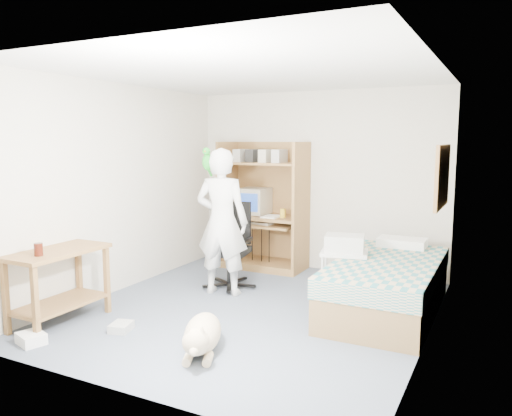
% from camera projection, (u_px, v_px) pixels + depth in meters
% --- Properties ---
extents(floor, '(4.00, 4.00, 0.00)m').
position_uv_depth(floor, '(252.00, 310.00, 5.39)').
color(floor, '#4B5666').
rests_on(floor, ground).
extents(wall_back, '(3.60, 0.02, 2.50)m').
position_uv_depth(wall_back, '(317.00, 181.00, 6.99)').
color(wall_back, beige).
rests_on(wall_back, floor).
extents(wall_right, '(0.02, 4.00, 2.50)m').
position_uv_depth(wall_right, '(432.00, 206.00, 4.42)').
color(wall_right, beige).
rests_on(wall_right, floor).
extents(wall_left, '(0.02, 4.00, 2.50)m').
position_uv_depth(wall_left, '(120.00, 188.00, 6.03)').
color(wall_left, beige).
rests_on(wall_left, floor).
extents(ceiling, '(3.60, 4.00, 0.02)m').
position_uv_depth(ceiling, '(252.00, 73.00, 5.05)').
color(ceiling, white).
rests_on(ceiling, wall_back).
extents(computer_hutch, '(1.20, 0.63, 1.80)m').
position_uv_depth(computer_hutch, '(264.00, 211.00, 7.13)').
color(computer_hutch, brown).
rests_on(computer_hutch, floor).
extents(bed, '(1.02, 2.02, 0.66)m').
position_uv_depth(bed, '(387.00, 285.00, 5.32)').
color(bed, brown).
rests_on(bed, floor).
extents(side_desk, '(0.50, 1.00, 0.75)m').
position_uv_depth(side_desk, '(59.00, 275.00, 4.96)').
color(side_desk, brown).
rests_on(side_desk, floor).
extents(corkboard, '(0.04, 0.94, 0.66)m').
position_uv_depth(corkboard, '(442.00, 176.00, 5.20)').
color(corkboard, '#8D613F').
rests_on(corkboard, wall_right).
extents(office_chair, '(0.59, 0.59, 1.04)m').
position_uv_depth(office_chair, '(231.00, 257.00, 6.24)').
color(office_chair, black).
rests_on(office_chair, floor).
extents(person, '(0.69, 0.52, 1.74)m').
position_uv_depth(person, '(222.00, 222.00, 5.88)').
color(person, white).
rests_on(person, floor).
extents(parrot, '(0.13, 0.22, 0.35)m').
position_uv_depth(parrot, '(208.00, 160.00, 5.88)').
color(parrot, '#148313').
rests_on(parrot, person).
extents(dog, '(0.56, 0.92, 0.37)m').
position_uv_depth(dog, '(202.00, 334.00, 4.31)').
color(dog, tan).
rests_on(dog, floor).
extents(printer_cart, '(0.58, 0.50, 0.60)m').
position_uv_depth(printer_cart, '(344.00, 269.00, 5.56)').
color(printer_cart, silver).
rests_on(printer_cart, floor).
extents(printer, '(0.48, 0.40, 0.18)m').
position_uv_depth(printer, '(345.00, 243.00, 5.52)').
color(printer, '#BCBCB6').
rests_on(printer, printer_cart).
extents(crt_monitor, '(0.39, 0.42, 0.37)m').
position_uv_depth(crt_monitor, '(254.00, 201.00, 7.19)').
color(crt_monitor, beige).
rests_on(crt_monitor, computer_hutch).
extents(keyboard, '(0.46, 0.20, 0.03)m').
position_uv_depth(keyboard, '(257.00, 223.00, 7.03)').
color(keyboard, beige).
rests_on(keyboard, computer_hutch).
extents(pencil_cup, '(0.08, 0.08, 0.12)m').
position_uv_depth(pencil_cup, '(283.00, 213.00, 6.91)').
color(pencil_cup, gold).
rests_on(pencil_cup, computer_hutch).
extents(drink_glass, '(0.08, 0.08, 0.12)m').
position_uv_depth(drink_glass, '(38.00, 250.00, 4.66)').
color(drink_glass, '#3B1209').
rests_on(drink_glass, side_desk).
extents(floor_box_a, '(0.30, 0.26, 0.10)m').
position_uv_depth(floor_box_a, '(31.00, 339.00, 4.50)').
color(floor_box_a, white).
rests_on(floor_box_a, floor).
extents(floor_box_b, '(0.23, 0.26, 0.08)m').
position_uv_depth(floor_box_b, '(121.00, 327.00, 4.80)').
color(floor_box_b, '#ABABA6').
rests_on(floor_box_b, floor).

